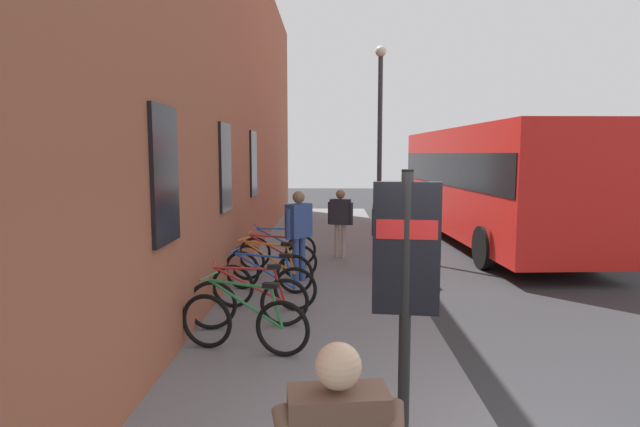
{
  "coord_description": "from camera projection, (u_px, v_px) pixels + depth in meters",
  "views": [
    {
      "loc": [
        -4.0,
        1.57,
        2.65
      ],
      "look_at": [
        4.36,
        1.73,
        1.69
      ],
      "focal_mm": 29.32,
      "sensor_mm": 36.0,
      "label": 1
    }
  ],
  "objects": [
    {
      "name": "ground",
      "position": [
        461.0,
        290.0,
        10.19
      ],
      "size": [
        60.0,
        60.0,
        0.0
      ],
      "primitive_type": "plane",
      "color": "#2D2D30"
    },
    {
      "name": "bicycle_by_door",
      "position": [
        268.0,
        271.0,
        9.59
      ],
      "size": [
        0.65,
        1.71,
        0.97
      ],
      "color": "black",
      "rests_on": "sidewalk_pavement"
    },
    {
      "name": "pedestrian_near_bus",
      "position": [
        386.0,
        225.0,
        10.85
      ],
      "size": [
        0.43,
        0.6,
        1.72
      ],
      "color": "#334C8C",
      "rests_on": "sidewalk_pavement"
    },
    {
      "name": "bicycle_under_window",
      "position": [
        264.0,
        286.0,
        8.49
      ],
      "size": [
        0.48,
        1.76,
        0.97
      ],
      "color": "black",
      "rests_on": "sidewalk_pavement"
    },
    {
      "name": "bicycle_beside_lamp",
      "position": [
        274.0,
        261.0,
        10.46
      ],
      "size": [
        0.48,
        1.77,
        0.97
      ],
      "color": "black",
      "rests_on": "sidewalk_pavement"
    },
    {
      "name": "bicycle_nearest_sign",
      "position": [
        244.0,
        323.0,
        6.64
      ],
      "size": [
        0.61,
        1.73,
        0.97
      ],
      "color": "black",
      "rests_on": "sidewalk_pavement"
    },
    {
      "name": "pedestrian_by_facade",
      "position": [
        299.0,
        227.0,
        10.27
      ],
      "size": [
        0.56,
        0.53,
        1.8
      ],
      "color": "#334C8C",
      "rests_on": "sidewalk_pavement"
    },
    {
      "name": "station_facade",
      "position": [
        239.0,
        99.0,
        12.8
      ],
      "size": [
        22.0,
        0.65,
        7.95
      ],
      "color": "#9E563D",
      "rests_on": "ground"
    },
    {
      "name": "street_lamp",
      "position": [
        380.0,
        131.0,
        13.3
      ],
      "size": [
        0.28,
        0.28,
        5.22
      ],
      "color": "#333338",
      "rests_on": "sidewalk_pavement"
    },
    {
      "name": "bicycle_leaning_wall",
      "position": [
        249.0,
        302.0,
        7.57
      ],
      "size": [
        0.48,
        1.76,
        0.97
      ],
      "color": "black",
      "rests_on": "sidewalk_pavement"
    },
    {
      "name": "sidewalk_pavement",
      "position": [
        322.0,
        265.0,
        12.22
      ],
      "size": [
        24.0,
        3.5,
        0.12
      ],
      "primitive_type": "cube",
      "color": "slate",
      "rests_on": "ground"
    },
    {
      "name": "pedestrian_crossing_street",
      "position": [
        340.0,
        216.0,
        12.66
      ],
      "size": [
        0.37,
        0.61,
        1.66
      ],
      "color": "#B2A599",
      "rests_on": "sidewalk_pavement"
    },
    {
      "name": "transit_info_sign",
      "position": [
        406.0,
        267.0,
        4.3
      ],
      "size": [
        0.15,
        0.56,
        2.4
      ],
      "color": "black",
      "rests_on": "sidewalk_pavement"
    },
    {
      "name": "bicycle_far_end",
      "position": [
        278.0,
        251.0,
        11.56
      ],
      "size": [
        0.72,
        1.69,
        0.97
      ],
      "color": "black",
      "rests_on": "sidewalk_pavement"
    },
    {
      "name": "city_bus",
      "position": [
        487.0,
        179.0,
        15.2
      ],
      "size": [
        10.62,
        3.07,
        3.35
      ],
      "color": "red",
      "rests_on": "ground"
    }
  ]
}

